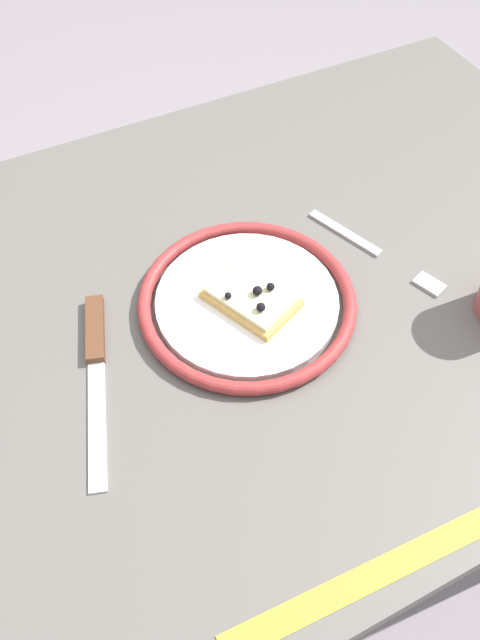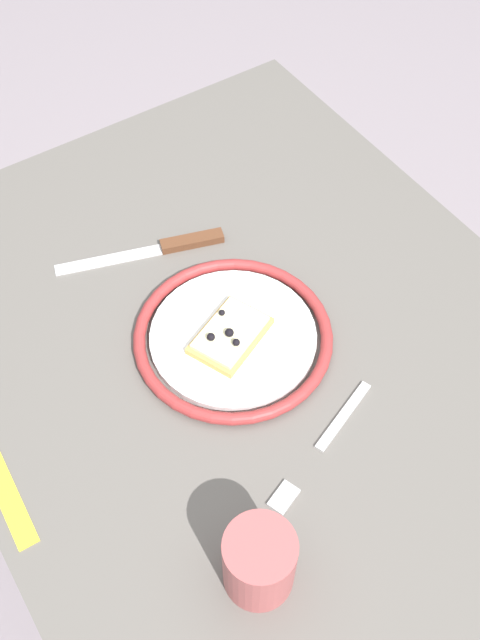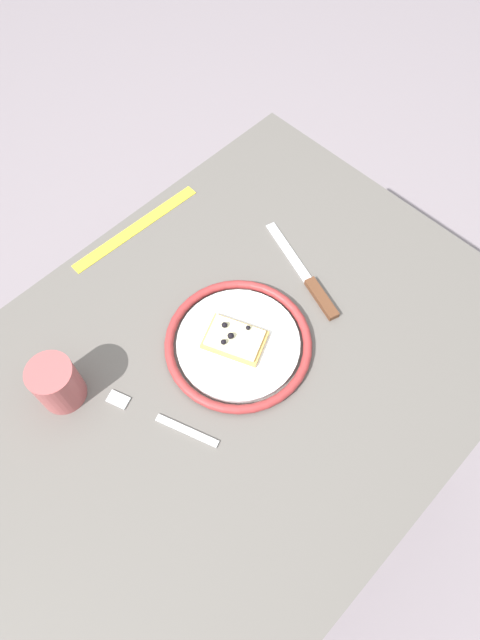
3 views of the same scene
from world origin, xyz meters
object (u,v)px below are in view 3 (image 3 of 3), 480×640
at_px(pizza_slice_near, 235,339).
at_px(knife, 312,285).
at_px(cup, 57,383).
at_px(dining_table, 225,392).
at_px(fork, 161,419).
at_px(plate, 238,343).
at_px(measuring_tape, 136,228).

bearing_deg(pizza_slice_near, knife, -5.48).
xyz_separation_m(pizza_slice_near, cup, (-0.26, 0.14, 0.03)).
height_order(dining_table, cup, cup).
bearing_deg(cup, fork, -60.40).
xyz_separation_m(dining_table, knife, (0.23, 0.01, 0.10)).
bearing_deg(plate, fork, -178.57).
bearing_deg(measuring_tape, knife, -64.78).
xyz_separation_m(dining_table, measuring_tape, (0.09, 0.34, 0.10)).
bearing_deg(pizza_slice_near, cup, 152.73).
bearing_deg(knife, pizza_slice_near, 174.52).
xyz_separation_m(knife, fork, (-0.37, 0.01, -0.00)).
xyz_separation_m(plate, measuring_tape, (0.04, 0.32, -0.01)).
relative_size(fork, measuring_tape, 0.67).
distance_m(plate, measuring_tape, 0.33).
bearing_deg(dining_table, fork, 174.33).
relative_size(pizza_slice_near, knife, 0.52).
xyz_separation_m(plate, knife, (0.18, -0.01, -0.00)).
relative_size(dining_table, plate, 4.06).
height_order(pizza_slice_near, measuring_tape, pizza_slice_near).
xyz_separation_m(pizza_slice_near, fork, (-0.18, -0.01, -0.02)).
distance_m(pizza_slice_near, fork, 0.18).
relative_size(pizza_slice_near, cup, 1.31).
height_order(dining_table, pizza_slice_near, pizza_slice_near).
bearing_deg(dining_table, measuring_tape, 74.96).
distance_m(knife, cup, 0.48).
bearing_deg(plate, cup, 151.90).
relative_size(plate, measuring_tape, 0.88).
relative_size(fork, cup, 2.10).
distance_m(dining_table, measuring_tape, 0.37).
bearing_deg(cup, knife, -18.93).
xyz_separation_m(fork, cup, (-0.08, 0.15, 0.04)).
bearing_deg(knife, cup, 161.07).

